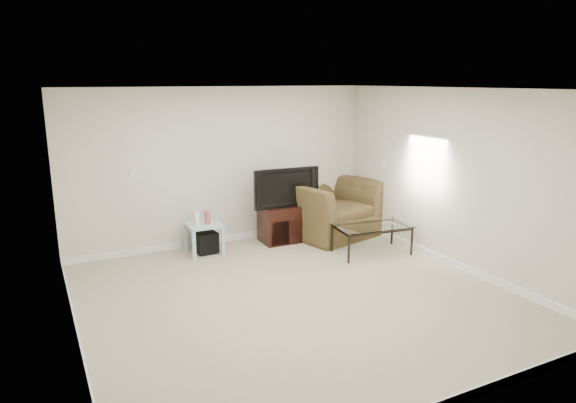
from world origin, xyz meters
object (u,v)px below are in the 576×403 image
recliner (330,199)px  coffee_table (372,239)px  subwoofer (206,242)px  side_table (204,238)px  television (284,187)px  tv_stand (283,223)px

recliner → coffee_table: size_ratio=1.26×
recliner → coffee_table: (0.07, -1.12, -0.40)m
coffee_table → subwoofer: bearing=152.4°
side_table → coffee_table: (2.29, -1.16, -0.02)m
television → side_table: bearing=-178.5°
television → side_table: 1.52m
television → coffee_table: television is taller
tv_stand → television: 0.62m
tv_stand → subwoofer: bearing=-178.7°
recliner → tv_stand: bearing=163.3°
side_table → recliner: bearing=-1.0°
subwoofer → coffee_table: size_ratio=0.28×
side_table → coffee_table: size_ratio=0.44×
television → coffee_table: bearing=-48.1°
subwoofer → coffee_table: coffee_table is taller
tv_stand → television: (-0.00, -0.03, 0.62)m
coffee_table → recliner: bearing=93.5°
tv_stand → coffee_table: (0.93, -1.17, -0.08)m
side_table → recliner: (2.22, -0.04, 0.39)m
television → subwoofer: bearing=-179.4°
tv_stand → side_table: tv_stand is taller
television → coffee_table: size_ratio=0.90×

